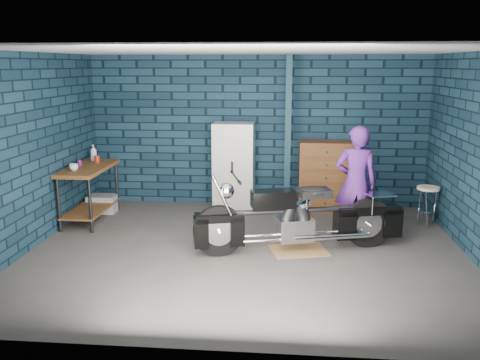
% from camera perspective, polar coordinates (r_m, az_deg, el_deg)
% --- Properties ---
extents(ground, '(6.00, 6.00, 0.00)m').
position_cam_1_polar(ground, '(7.08, 0.69, -8.07)').
color(ground, '#464441').
rests_on(ground, ground).
extents(room_walls, '(6.02, 5.01, 2.71)m').
position_cam_1_polar(room_walls, '(7.19, 1.08, 7.86)').
color(room_walls, '#0E2130').
rests_on(room_walls, ground).
extents(support_post, '(0.10, 0.10, 2.70)m').
position_cam_1_polar(support_post, '(8.63, 5.40, 4.94)').
color(support_post, '#112A35').
rests_on(support_post, ground).
extents(workbench, '(0.60, 1.40, 0.91)m').
position_cam_1_polar(workbench, '(8.70, -16.52, -1.48)').
color(workbench, brown).
rests_on(workbench, ground).
extents(drip_mat, '(0.87, 0.74, 0.01)m').
position_cam_1_polar(drip_mat, '(7.18, 6.63, -7.84)').
color(drip_mat, olive).
rests_on(drip_mat, ground).
extents(motorcycle, '(2.58, 1.28, 1.10)m').
position_cam_1_polar(motorcycle, '(7.01, 6.75, -3.65)').
color(motorcycle, black).
rests_on(motorcycle, ground).
extents(person, '(0.63, 0.42, 1.68)m').
position_cam_1_polar(person, '(7.62, 12.87, -0.28)').
color(person, '#4F1F74').
rests_on(person, ground).
extents(storage_bin, '(0.48, 0.34, 0.30)m').
position_cam_1_polar(storage_bin, '(9.21, -15.17, -2.57)').
color(storage_bin, gray).
rests_on(storage_bin, ground).
extents(locker, '(0.71, 0.51, 1.53)m').
position_cam_1_polar(locker, '(9.05, -0.72, 1.60)').
color(locker, beige).
rests_on(locker, ground).
extents(tool_chest, '(0.92, 0.51, 1.22)m').
position_cam_1_polar(tool_chest, '(9.06, 9.53, 0.45)').
color(tool_chest, brown).
rests_on(tool_chest, ground).
extents(shop_stool, '(0.42, 0.42, 0.64)m').
position_cam_1_polar(shop_stool, '(8.63, 20.25, -2.80)').
color(shop_stool, beige).
rests_on(shop_stool, ground).
extents(cup_a, '(0.16, 0.16, 0.11)m').
position_cam_1_polar(cup_a, '(8.33, -18.17, 1.37)').
color(cup_a, beige).
rests_on(cup_a, workbench).
extents(mug_purple, '(0.07, 0.07, 0.10)m').
position_cam_1_polar(mug_purple, '(8.69, -17.58, 1.83)').
color(mug_purple, '#521863').
rests_on(mug_purple, workbench).
extents(mug_red, '(0.12, 0.12, 0.12)m').
position_cam_1_polar(mug_red, '(8.87, -15.75, 2.24)').
color(mug_red, '#A12215').
rests_on(mug_red, workbench).
extents(bottle, '(0.12, 0.12, 0.28)m').
position_cam_1_polar(bottle, '(9.04, -16.12, 2.94)').
color(bottle, gray).
rests_on(bottle, workbench).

